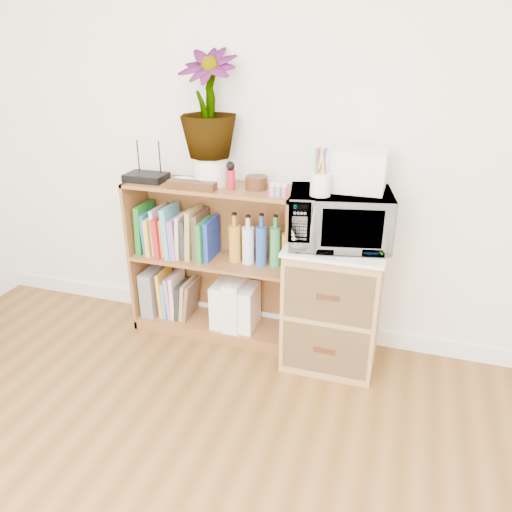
% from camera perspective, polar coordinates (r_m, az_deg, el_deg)
% --- Properties ---
extents(skirting_board, '(4.00, 0.02, 0.10)m').
position_cam_1_polar(skirting_board, '(3.23, 2.08, -7.35)').
color(skirting_board, white).
rests_on(skirting_board, ground).
extents(bookshelf, '(1.00, 0.30, 0.95)m').
position_cam_1_polar(bookshelf, '(3.02, -4.94, -0.67)').
color(bookshelf, brown).
rests_on(bookshelf, ground).
extents(wicker_unit, '(0.50, 0.45, 0.70)m').
position_cam_1_polar(wicker_unit, '(2.83, 8.84, -5.49)').
color(wicker_unit, '#9E7542').
rests_on(wicker_unit, ground).
extents(microwave, '(0.57, 0.44, 0.28)m').
position_cam_1_polar(microwave, '(2.61, 9.50, 4.26)').
color(microwave, silver).
rests_on(microwave, wicker_unit).
extents(pen_cup, '(0.10, 0.10, 0.11)m').
position_cam_1_polar(pen_cup, '(2.48, 7.40, 8.14)').
color(pen_cup, white).
rests_on(pen_cup, microwave).
extents(small_appliance, '(0.26, 0.22, 0.20)m').
position_cam_1_polar(small_appliance, '(2.59, 11.75, 9.58)').
color(small_appliance, white).
rests_on(small_appliance, microwave).
extents(router, '(0.23, 0.16, 0.04)m').
position_cam_1_polar(router, '(3.00, -12.43, 8.79)').
color(router, black).
rests_on(router, bookshelf).
extents(white_bowl, '(0.13, 0.13, 0.03)m').
position_cam_1_polar(white_bowl, '(2.88, -8.44, 8.40)').
color(white_bowl, silver).
rests_on(white_bowl, bookshelf).
extents(plant_pot, '(0.19, 0.19, 0.16)m').
position_cam_1_polar(plant_pot, '(2.85, -5.20, 9.68)').
color(plant_pot, white).
rests_on(plant_pot, bookshelf).
extents(potted_plant, '(0.31, 0.31, 0.56)m').
position_cam_1_polar(potted_plant, '(2.78, -5.48, 16.88)').
color(potted_plant, '#2C6E2D').
rests_on(potted_plant, plant_pot).
extents(trinket_box, '(0.28, 0.07, 0.04)m').
position_cam_1_polar(trinket_box, '(2.78, -7.35, 8.03)').
color(trinket_box, '#361C0E').
rests_on(trinket_box, bookshelf).
extents(kokeshi_doll, '(0.05, 0.05, 0.11)m').
position_cam_1_polar(kokeshi_doll, '(2.75, -2.90, 8.69)').
color(kokeshi_doll, maroon).
rests_on(kokeshi_doll, bookshelf).
extents(wooden_bowl, '(0.12, 0.12, 0.07)m').
position_cam_1_polar(wooden_bowl, '(2.76, 0.06, 8.38)').
color(wooden_bowl, '#38220F').
rests_on(wooden_bowl, bookshelf).
extents(paint_jars, '(0.10, 0.04, 0.05)m').
position_cam_1_polar(paint_jars, '(2.63, 2.55, 7.35)').
color(paint_jars, pink).
rests_on(paint_jars, bookshelf).
extents(file_box, '(0.09, 0.24, 0.29)m').
position_cam_1_polar(file_box, '(3.30, -11.56, -3.82)').
color(file_box, slate).
rests_on(file_box, bookshelf).
extents(magazine_holder_left, '(0.09, 0.22, 0.28)m').
position_cam_1_polar(magazine_holder_left, '(3.11, -3.89, -5.34)').
color(magazine_holder_left, white).
rests_on(magazine_holder_left, bookshelf).
extents(magazine_holder_mid, '(0.10, 0.25, 0.32)m').
position_cam_1_polar(magazine_holder_mid, '(3.07, -2.29, -5.30)').
color(magazine_holder_mid, white).
rests_on(magazine_holder_mid, bookshelf).
extents(magazine_holder_right, '(0.09, 0.22, 0.27)m').
position_cam_1_polar(magazine_holder_right, '(3.06, -0.81, -5.90)').
color(magazine_holder_right, white).
rests_on(magazine_holder_right, bookshelf).
extents(cookbooks, '(0.47, 0.20, 0.31)m').
position_cam_1_polar(cookbooks, '(3.04, -9.04, 2.57)').
color(cookbooks, '#1C6920').
rests_on(cookbooks, bookshelf).
extents(liquor_bottles, '(0.46, 0.07, 0.30)m').
position_cam_1_polar(liquor_bottles, '(2.85, 1.01, 1.59)').
color(liquor_bottles, '#C07F24').
rests_on(liquor_bottles, bookshelf).
extents(lower_books, '(0.23, 0.19, 0.30)m').
position_cam_1_polar(lower_books, '(3.23, -8.91, -4.53)').
color(lower_books, orange).
rests_on(lower_books, bookshelf).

